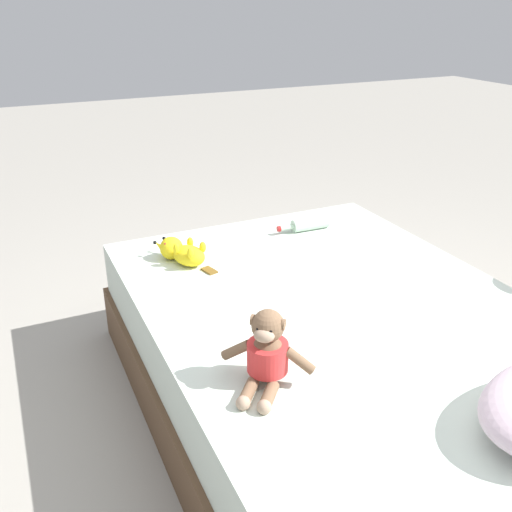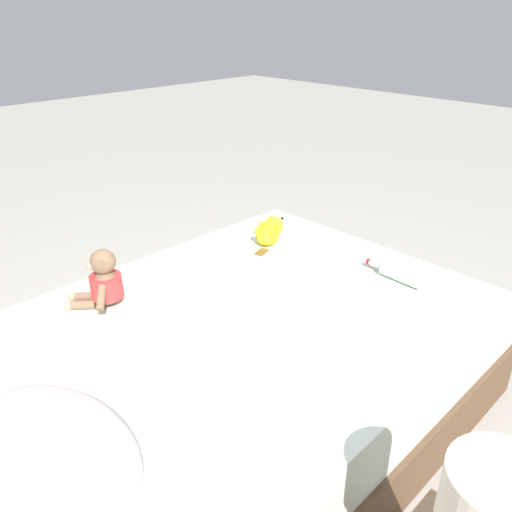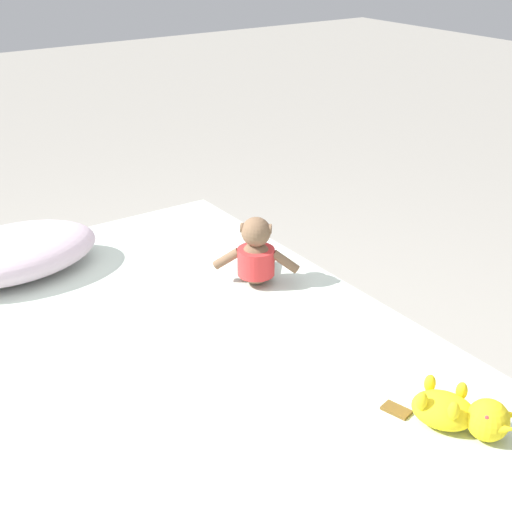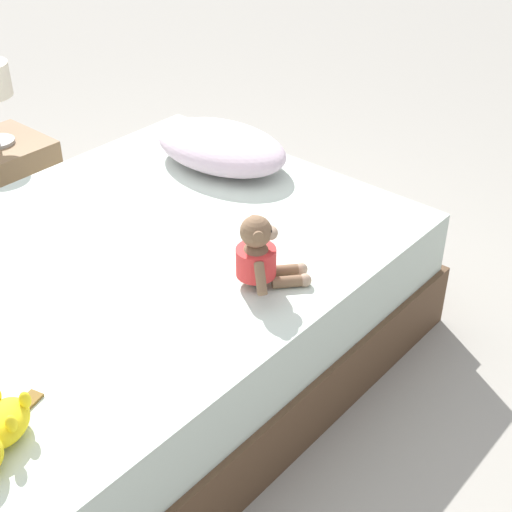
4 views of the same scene
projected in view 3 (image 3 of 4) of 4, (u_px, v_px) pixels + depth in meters
ground_plane at (180, 490)px, 2.17m from camera, size 16.00×16.00×0.00m
bed at (176, 428)px, 2.07m from camera, size 1.41×2.03×0.48m
pillow at (13, 253)px, 2.38m from camera, size 0.59×0.40×0.15m
plush_monkey at (256, 256)px, 2.32m from camera, size 0.26×0.26×0.24m
plush_yellow_creature at (462, 413)px, 1.66m from camera, size 0.21×0.31×0.10m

